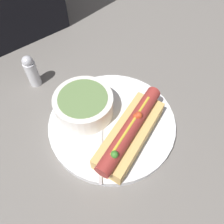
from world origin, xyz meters
name	(u,v)px	position (x,y,z in m)	size (l,w,h in m)	color
ground_plane	(112,125)	(0.00, 0.00, 0.00)	(4.00, 4.00, 0.00)	slate
dinner_plate	(112,123)	(0.00, 0.00, 0.01)	(0.27, 0.27, 0.02)	white
hot_dog	(129,133)	(0.00, -0.05, 0.04)	(0.20, 0.12, 0.06)	#DBAD60
soup_bowl	(84,104)	(-0.03, 0.05, 0.04)	(0.12, 0.12, 0.05)	silver
spoon	(101,120)	(-0.02, 0.01, 0.02)	(0.12, 0.15, 0.01)	#B7B7BC
salt_shaker	(31,71)	(-0.07, 0.21, 0.04)	(0.03, 0.03, 0.08)	silver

